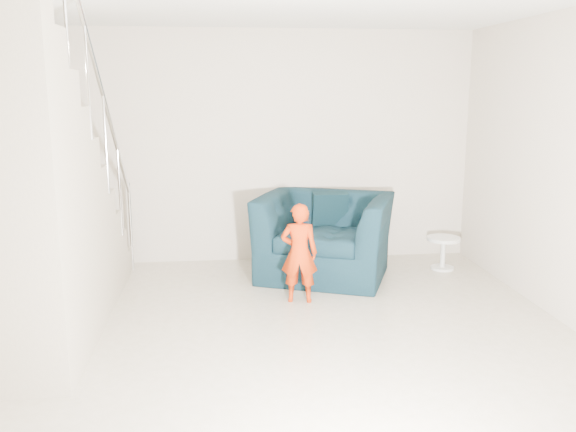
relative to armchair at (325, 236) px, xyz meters
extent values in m
plane|color=gray|center=(-0.64, -2.01, -0.45)|extent=(5.50, 5.50, 0.00)
plane|color=#BCAB99|center=(-0.64, 0.74, 0.90)|extent=(5.00, 0.00, 5.00)
plane|color=#BCAB99|center=(-0.64, -4.76, 0.90)|extent=(5.00, 0.00, 5.00)
imported|color=black|center=(0.00, 0.00, 0.00)|extent=(1.72, 1.63, 0.89)
imported|color=#AD2F05|center=(-0.39, -0.81, 0.04)|extent=(0.39, 0.29, 0.97)
cylinder|color=silver|center=(1.38, 0.08, -0.09)|extent=(0.38, 0.38, 0.04)
cylinder|color=silver|center=(1.38, 0.08, -0.28)|extent=(0.06, 0.06, 0.34)
cylinder|color=silver|center=(1.38, 0.08, -0.43)|extent=(0.26, 0.26, 0.03)
cube|color=#ADA089|center=(-2.64, 0.34, -0.31)|extent=(1.00, 0.30, 0.27)
cube|color=#ADA089|center=(-2.64, 0.04, -0.18)|extent=(1.00, 0.30, 0.54)
cube|color=#ADA089|center=(-2.64, -0.26, -0.04)|extent=(1.00, 0.30, 0.81)
cube|color=#ADA089|center=(-2.64, -0.56, 0.09)|extent=(1.00, 0.30, 1.08)
cube|color=#ADA089|center=(-2.64, -0.86, 0.23)|extent=(1.00, 0.30, 1.35)
cube|color=#ADA089|center=(-2.64, -1.16, 0.36)|extent=(1.00, 0.30, 1.62)
cube|color=#ADA089|center=(-2.64, -1.46, 0.50)|extent=(1.00, 0.30, 1.89)
cube|color=#ADA089|center=(-2.64, -1.76, 0.63)|extent=(1.00, 0.30, 2.16)
cylinder|color=silver|center=(-2.14, -1.01, 1.80)|extent=(0.04, 3.03, 2.73)
cylinder|color=silver|center=(-2.14, 0.49, 0.05)|extent=(0.04, 0.04, 1.00)
cube|color=black|center=(0.11, 0.30, 0.24)|extent=(0.40, 0.19, 0.40)
cube|color=black|center=(-0.63, -0.01, 0.11)|extent=(0.04, 0.43, 0.48)
cube|color=black|center=(-0.30, -0.81, 0.40)|extent=(0.03, 0.05, 0.10)
camera|label=1|loc=(-1.11, -6.39, 1.58)|focal=38.00mm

